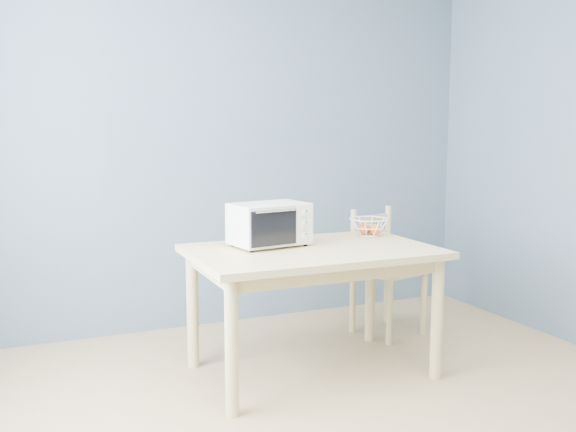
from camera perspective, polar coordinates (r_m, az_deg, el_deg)
name	(u,v)px	position (r m, az deg, el deg)	size (l,w,h in m)	color
room	(392,163)	(2.65, 9.20, 4.70)	(4.01, 4.51, 2.61)	#A2805A
dining_table	(312,265)	(3.74, 2.15, -4.40)	(1.40, 0.90, 0.75)	#DEC685
toaster_oven	(267,224)	(3.76, -1.90, -0.70)	(0.47, 0.38, 0.26)	white
fruit_basket	(368,227)	(4.17, 7.15, -0.97)	(0.26, 0.26, 0.11)	white
dining_chair	(384,272)	(4.60, 8.55, -4.95)	(0.50, 0.50, 0.88)	#DEC685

